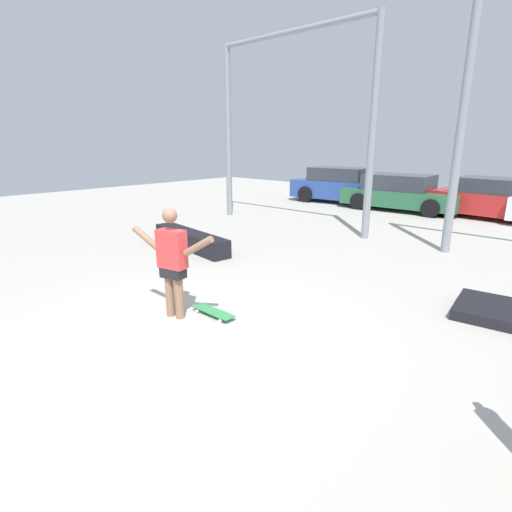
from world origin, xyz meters
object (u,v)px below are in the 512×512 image
object	(u,v)px
parked_car_blue	(342,186)
parked_car_red	(496,199)
skateboarder	(172,259)
grind_box	(191,240)
parked_car_green	(401,193)
skateboard	(213,312)

from	to	relation	value
parked_car_blue	parked_car_red	xyz separation A→B (m)	(5.83, 0.17, -0.06)
skateboarder	parked_car_blue	xyz separation A→B (m)	(-4.38, 11.96, -0.19)
skateboarder	parked_car_blue	world-z (taller)	skateboarder
grind_box	parked_car_green	size ratio (longest dim) A/B	0.63
skateboarder	parked_car_red	distance (m)	12.22
grind_box	parked_car_blue	bearing A→B (deg)	98.37
skateboard	parked_car_blue	xyz separation A→B (m)	(-4.77, 11.56, 0.65)
skateboarder	skateboard	bearing A→B (deg)	32.95
parked_car_blue	grind_box	bearing A→B (deg)	-87.10
parked_car_blue	parked_car_green	bearing A→B (deg)	-10.82
skateboarder	parked_car_blue	distance (m)	12.74
grind_box	skateboard	bearing A→B (deg)	-33.72
parked_car_red	parked_car_blue	bearing A→B (deg)	-172.83
parked_car_red	parked_car_green	bearing A→B (deg)	-166.68
skateboarder	parked_car_red	xyz separation A→B (m)	(1.45, 12.13, -0.25)
parked_car_blue	parked_car_green	size ratio (longest dim) A/B	1.00
parked_car_blue	parked_car_green	world-z (taller)	parked_car_blue
skateboarder	grind_box	world-z (taller)	skateboarder
parked_car_blue	parked_car_red	world-z (taller)	parked_car_blue
parked_car_blue	skateboard	bearing A→B (deg)	-73.04
parked_car_green	parked_car_red	world-z (taller)	parked_car_red
parked_car_green	grind_box	bearing A→B (deg)	-101.32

